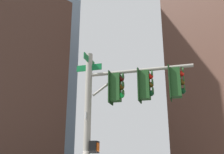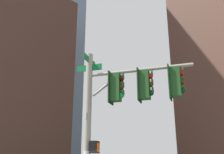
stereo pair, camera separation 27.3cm
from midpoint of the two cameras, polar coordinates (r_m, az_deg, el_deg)
signal_pole_assembly at (r=9.25m, az=2.63°, el=-5.90°), size 3.79×2.28×6.07m
building_glass_tower at (r=64.04m, az=-22.83°, el=8.44°), size 30.52×23.70×58.89m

